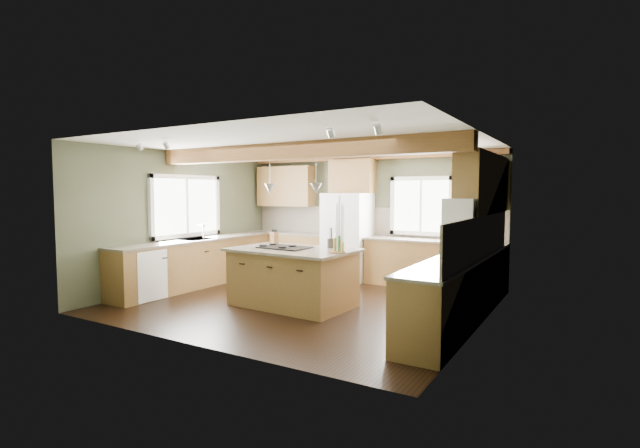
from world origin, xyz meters
The scene contains 37 objects.
floor centered at (0.00, 0.00, 0.00)m, with size 5.60×5.60×0.00m, color black.
ceiling centered at (0.00, 0.00, 2.60)m, with size 5.60×5.60×0.00m, color silver.
wall_back centered at (0.00, 2.50, 1.30)m, with size 5.60×5.60×0.00m, color #434732.
wall_left centered at (-2.80, 0.00, 1.30)m, with size 5.00×5.00×0.00m, color #434732.
wall_right centered at (2.80, 0.00, 1.30)m, with size 5.00×5.00×0.00m, color #434732.
ceiling_beam centered at (0.00, -0.29, 2.47)m, with size 5.55×0.26×0.26m, color #583619.
soffit_trim centered at (0.00, 2.40, 2.54)m, with size 5.55×0.20×0.10m, color #583619.
backsplash_back centered at (0.00, 2.48, 1.21)m, with size 5.58×0.03×0.58m, color brown.
backsplash_right centered at (2.78, 0.05, 1.21)m, with size 0.03×3.70×0.58m, color brown.
base_cab_back_left centered at (-1.79, 2.20, 0.44)m, with size 2.02×0.60×0.88m, color brown.
counter_back_left centered at (-1.79, 2.20, 0.90)m, with size 2.06×0.64×0.04m, color brown.
base_cab_back_right centered at (1.49, 2.20, 0.44)m, with size 2.62×0.60×0.88m, color brown.
counter_back_right centered at (1.49, 2.20, 0.90)m, with size 2.66×0.64×0.04m, color brown.
base_cab_left centered at (-2.50, 0.05, 0.44)m, with size 0.60×3.70×0.88m, color brown.
counter_left centered at (-2.50, 0.05, 0.90)m, with size 0.64×3.74×0.04m, color brown.
base_cab_right centered at (2.50, 0.05, 0.44)m, with size 0.60×3.70×0.88m, color brown.
counter_right centered at (2.50, 0.05, 0.90)m, with size 0.64×3.74×0.04m, color brown.
upper_cab_back_left centered at (-1.99, 2.33, 1.95)m, with size 1.40×0.35×0.90m, color brown.
upper_cab_over_fridge centered at (-0.30, 2.33, 2.15)m, with size 0.96×0.35×0.70m, color brown.
upper_cab_right centered at (2.62, 0.90, 1.95)m, with size 0.35×2.20×0.90m, color brown.
upper_cab_back_corner centered at (2.30, 2.33, 1.95)m, with size 0.90×0.35×0.90m, color brown.
window_left centered at (-2.78, 0.05, 1.55)m, with size 0.04×1.60×1.05m, color white.
window_back centered at (1.15, 2.48, 1.55)m, with size 1.10×0.04×1.00m, color white.
sink centered at (-2.50, 0.05, 0.91)m, with size 0.50×0.65×0.03m, color #262628.
faucet centered at (-2.32, 0.05, 1.05)m, with size 0.02×0.02×0.28m, color #B2B2B7.
dishwasher centered at (-2.49, -1.25, 0.43)m, with size 0.60×0.60×0.84m, color white.
oven centered at (2.49, -1.25, 0.43)m, with size 0.60×0.72×0.84m, color white.
microwave centered at (2.58, -0.05, 1.55)m, with size 0.40×0.70×0.38m, color white.
pendant_left centered at (-0.50, -0.27, 1.88)m, with size 0.18×0.18×0.16m, color #B2B2B7.
pendant_right centered at (0.42, -0.32, 1.88)m, with size 0.18×0.18×0.16m, color #B2B2B7.
refrigerator centered at (-0.30, 2.12, 0.90)m, with size 0.90×0.74×1.80m, color white.
island centered at (-0.04, -0.29, 0.44)m, with size 1.84×1.12×0.88m, color brown.
island_top centered at (-0.04, -0.29, 0.90)m, with size 1.96×1.24×0.04m, color brown.
cooktop centered at (-0.19, -0.28, 0.93)m, with size 0.80×0.53×0.02m, color black.
knife_block centered at (-0.71, 0.13, 1.02)m, with size 0.12×0.09×0.21m, color brown.
utensil_crock centered at (0.43, 0.12, 0.99)m, with size 0.11×0.11×0.15m, color #38302D.
bottle_tray centered at (0.80, -0.33, 1.04)m, with size 0.27×0.27×0.24m, color brown, non-canonical shape.
Camera 1 is at (4.10, -6.38, 1.83)m, focal length 26.00 mm.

